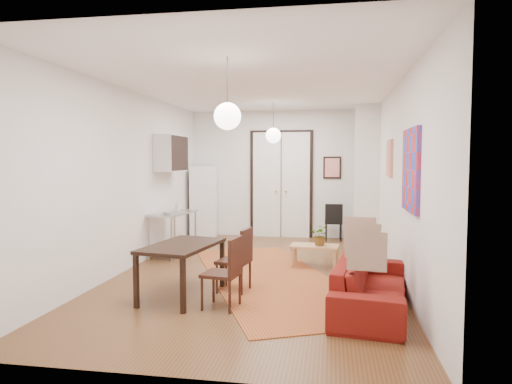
% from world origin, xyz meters
% --- Properties ---
extents(floor, '(7.00, 7.00, 0.00)m').
position_xyz_m(floor, '(0.00, 0.00, 0.00)').
color(floor, brown).
rests_on(floor, ground).
extents(ceiling, '(4.20, 7.00, 0.02)m').
position_xyz_m(ceiling, '(0.00, 0.00, 2.90)').
color(ceiling, white).
rests_on(ceiling, wall_back).
extents(wall_back, '(4.20, 0.02, 2.90)m').
position_xyz_m(wall_back, '(0.00, 3.50, 1.45)').
color(wall_back, white).
rests_on(wall_back, floor).
extents(wall_front, '(4.20, 0.02, 2.90)m').
position_xyz_m(wall_front, '(0.00, -3.50, 1.45)').
color(wall_front, white).
rests_on(wall_front, floor).
extents(wall_left, '(0.02, 7.00, 2.90)m').
position_xyz_m(wall_left, '(-2.10, 0.00, 1.45)').
color(wall_left, white).
rests_on(wall_left, floor).
extents(wall_right, '(0.02, 7.00, 2.90)m').
position_xyz_m(wall_right, '(2.10, 0.00, 1.45)').
color(wall_right, white).
rests_on(wall_right, floor).
extents(double_doors, '(1.44, 0.06, 2.50)m').
position_xyz_m(double_doors, '(0.00, 3.46, 1.20)').
color(double_doors, white).
rests_on(double_doors, wall_back).
extents(stub_partition, '(0.50, 0.10, 2.90)m').
position_xyz_m(stub_partition, '(1.85, 2.55, 1.45)').
color(stub_partition, white).
rests_on(stub_partition, floor).
extents(wall_cabinet, '(0.35, 1.00, 0.70)m').
position_xyz_m(wall_cabinet, '(-1.92, 1.50, 1.90)').
color(wall_cabinet, silver).
rests_on(wall_cabinet, wall_left).
extents(painting_popart, '(0.05, 1.00, 1.00)m').
position_xyz_m(painting_popart, '(2.08, -1.25, 1.65)').
color(painting_popart, red).
rests_on(painting_popart, wall_right).
extents(painting_abstract, '(0.05, 0.50, 0.60)m').
position_xyz_m(painting_abstract, '(2.08, 0.80, 1.80)').
color(painting_abstract, beige).
rests_on(painting_abstract, wall_right).
extents(poster_back, '(0.40, 0.03, 0.50)m').
position_xyz_m(poster_back, '(1.15, 3.47, 1.60)').
color(poster_back, red).
rests_on(poster_back, wall_back).
extents(print_left, '(0.03, 0.44, 0.54)m').
position_xyz_m(print_left, '(-2.07, 2.00, 1.95)').
color(print_left, '#9F7242').
rests_on(print_left, wall_left).
extents(pendant_back, '(0.30, 0.30, 0.80)m').
position_xyz_m(pendant_back, '(0.00, 2.00, 2.25)').
color(pendant_back, white).
rests_on(pendant_back, ceiling).
extents(pendant_front, '(0.30, 0.30, 0.80)m').
position_xyz_m(pendant_front, '(0.00, -2.00, 2.25)').
color(pendant_front, white).
rests_on(pendant_front, ceiling).
extents(kilim_rug, '(3.35, 4.82, 0.01)m').
position_xyz_m(kilim_rug, '(0.24, -0.26, 0.01)').
color(kilim_rug, '#A75B29').
rests_on(kilim_rug, floor).
extents(sofa, '(2.09, 1.05, 0.58)m').
position_xyz_m(sofa, '(1.61, -1.48, 0.29)').
color(sofa, maroon).
rests_on(sofa, floor).
extents(coffee_table, '(0.83, 0.51, 0.35)m').
position_xyz_m(coffee_table, '(0.87, 0.65, 0.30)').
color(coffee_table, tan).
rests_on(coffee_table, floor).
extents(potted_plant, '(0.33, 0.29, 0.34)m').
position_xyz_m(potted_plant, '(0.97, 0.65, 0.52)').
color(potted_plant, '#396F31').
rests_on(potted_plant, coffee_table).
extents(kitchen_counter, '(0.67, 1.12, 0.81)m').
position_xyz_m(kitchen_counter, '(-1.75, 1.07, 0.51)').
color(kitchen_counter, '#A9ACAE').
rests_on(kitchen_counter, floor).
extents(bowl, '(0.22, 0.22, 0.05)m').
position_xyz_m(bowl, '(-1.75, 0.77, 0.83)').
color(bowl, silver).
rests_on(bowl, kitchen_counter).
extents(soap_bottle, '(0.09, 0.09, 0.17)m').
position_xyz_m(soap_bottle, '(-1.75, 1.32, 0.89)').
color(soap_bottle, '#4F97AD').
rests_on(soap_bottle, kitchen_counter).
extents(fridge, '(0.65, 0.65, 1.63)m').
position_xyz_m(fridge, '(-1.75, 3.15, 0.81)').
color(fridge, white).
rests_on(fridge, floor).
extents(dining_table, '(0.90, 1.35, 0.69)m').
position_xyz_m(dining_table, '(-0.75, -1.37, 0.61)').
color(dining_table, black).
rests_on(dining_table, floor).
extents(dining_chair_near, '(0.47, 0.61, 0.86)m').
position_xyz_m(dining_chair_near, '(-0.15, -0.94, 0.49)').
color(dining_chair_near, '#381B12').
rests_on(dining_chair_near, floor).
extents(dining_chair_far, '(0.47, 0.61, 0.86)m').
position_xyz_m(dining_chair_far, '(-0.15, -1.64, 0.49)').
color(dining_chair_far, '#381B12').
rests_on(dining_chair_far, floor).
extents(black_side_chair, '(0.39, 0.39, 0.82)m').
position_xyz_m(black_side_chair, '(1.19, 3.23, 0.48)').
color(black_side_chair, black).
rests_on(black_side_chair, floor).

